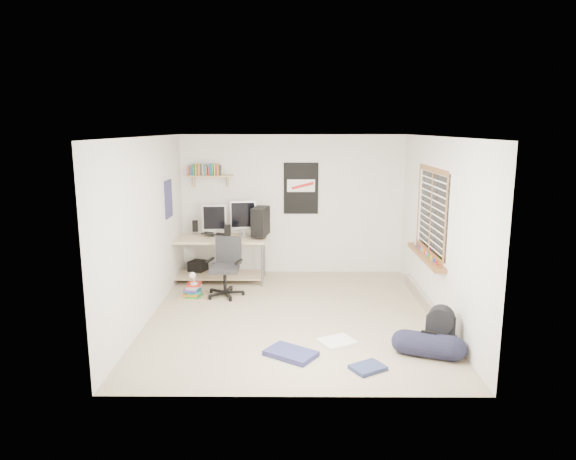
{
  "coord_description": "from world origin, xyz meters",
  "views": [
    {
      "loc": [
        -0.03,
        -6.91,
        2.62
      ],
      "look_at": [
        -0.07,
        0.48,
        1.14
      ],
      "focal_mm": 32.0,
      "sensor_mm": 36.0,
      "label": 1
    }
  ],
  "objects_px": {
    "backpack": "(440,334)",
    "book_stack": "(193,288)",
    "office_chair": "(225,266)",
    "desk": "(216,260)",
    "duffel_bag": "(428,346)"
  },
  "relations": [
    {
      "from": "backpack",
      "to": "office_chair",
      "type": "bearing_deg",
      "value": 167.31
    },
    {
      "from": "backpack",
      "to": "duffel_bag",
      "type": "relative_size",
      "value": 0.76
    },
    {
      "from": "book_stack",
      "to": "desk",
      "type": "bearing_deg",
      "value": 75.36
    },
    {
      "from": "office_chair",
      "to": "backpack",
      "type": "relative_size",
      "value": 2.13
    },
    {
      "from": "desk",
      "to": "duffel_bag",
      "type": "relative_size",
      "value": 3.08
    },
    {
      "from": "desk",
      "to": "office_chair",
      "type": "xyz_separation_m",
      "value": [
        0.26,
        -0.82,
        0.12
      ]
    },
    {
      "from": "office_chair",
      "to": "book_stack",
      "type": "bearing_deg",
      "value": -159.18
    },
    {
      "from": "desk",
      "to": "book_stack",
      "type": "relative_size",
      "value": 3.72
    },
    {
      "from": "office_chair",
      "to": "book_stack",
      "type": "xyz_separation_m",
      "value": [
        -0.49,
        -0.07,
        -0.34
      ]
    },
    {
      "from": "duffel_bag",
      "to": "book_stack",
      "type": "bearing_deg",
      "value": 166.41
    },
    {
      "from": "office_chair",
      "to": "book_stack",
      "type": "height_order",
      "value": "office_chair"
    },
    {
      "from": "backpack",
      "to": "book_stack",
      "type": "distance_m",
      "value": 3.84
    },
    {
      "from": "duffel_bag",
      "to": "book_stack",
      "type": "xyz_separation_m",
      "value": [
        -3.13,
        2.13,
        0.01
      ]
    },
    {
      "from": "desk",
      "to": "duffel_bag",
      "type": "xyz_separation_m",
      "value": [
        2.9,
        -3.02,
        -0.22
      ]
    },
    {
      "from": "desk",
      "to": "office_chair",
      "type": "distance_m",
      "value": 0.87
    }
  ]
}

